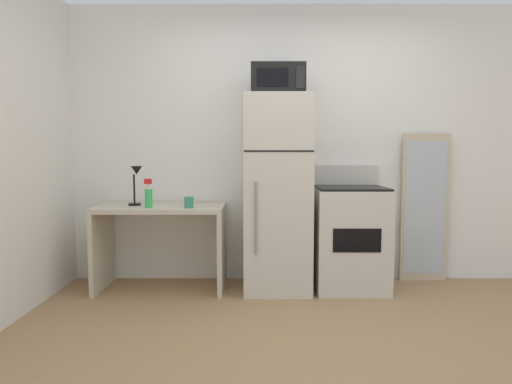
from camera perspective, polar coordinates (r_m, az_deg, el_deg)
The scene contains 10 objects.
ground_plane at distance 2.95m, azimuth 8.41°, elevation -19.47°, with size 12.00×12.00×0.00m, color #9E7A51.
wall_back_white at distance 4.38m, azimuth 5.41°, elevation 5.99°, with size 5.00×0.10×2.60m, color white.
desk at distance 4.14m, azimuth -11.73°, elevation -4.87°, with size 1.12×0.60×0.75m.
desk_lamp at distance 4.15m, azimuth -14.83°, elevation 1.63°, with size 0.14×0.12×0.35m.
spray_bottle at distance 3.97m, azimuth -13.33°, elevation -0.52°, with size 0.06×0.06×0.25m.
coffee_mug at distance 3.90m, azimuth -8.37°, elevation -1.30°, with size 0.08×0.08×0.10m, color #338C66.
refrigerator at distance 4.00m, azimuth 2.78°, elevation -0.24°, with size 0.58×0.64×1.71m.
microwave at distance 4.02m, azimuth 2.86°, elevation 13.91°, with size 0.46×0.35×0.26m.
oven_range at distance 4.15m, azimuth 11.82°, elevation -5.60°, with size 0.63×0.61×1.10m.
leaning_mirror at distance 4.57m, azimuth 20.63°, elevation -1.89°, with size 0.44×0.03×1.40m.
Camera 1 is at (-0.40, -2.66, 1.22)m, focal length 31.64 mm.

